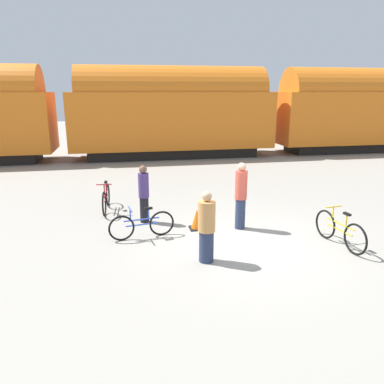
# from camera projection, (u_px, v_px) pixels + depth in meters

# --- Properties ---
(ground_plane) EXTENTS (80.00, 80.00, 0.00)m
(ground_plane) POSITION_uv_depth(u_px,v_px,m) (245.00, 243.00, 9.21)
(ground_plane) COLOR gray
(freight_train) EXTENTS (34.67, 2.90, 4.93)m
(freight_train) POSITION_uv_depth(u_px,v_px,m) (172.00, 110.00, 20.59)
(freight_train) COLOR black
(freight_train) RESTS_ON ground_plane
(rail_near) EXTENTS (46.67, 0.07, 0.01)m
(rail_near) POSITION_uv_depth(u_px,v_px,m) (175.00, 159.00, 20.58)
(rail_near) COLOR #4C4238
(rail_near) RESTS_ON ground_plane
(rail_far) EXTENTS (46.67, 0.07, 0.01)m
(rail_far) POSITION_uv_depth(u_px,v_px,m) (171.00, 154.00, 21.94)
(rail_far) COLOR #4C4238
(rail_far) RESTS_ON ground_plane
(bicycle_blue) EXTENTS (1.68, 0.46, 0.82)m
(bicycle_blue) POSITION_uv_depth(u_px,v_px,m) (142.00, 225.00, 9.47)
(bicycle_blue) COLOR black
(bicycle_blue) RESTS_ON ground_plane
(bicycle_yellow) EXTENTS (0.46, 1.78, 0.91)m
(bicycle_yellow) POSITION_uv_depth(u_px,v_px,m) (340.00, 230.00, 8.99)
(bicycle_yellow) COLOR black
(bicycle_yellow) RESTS_ON ground_plane
(bicycle_maroon) EXTENTS (0.46, 1.79, 0.93)m
(bicycle_maroon) POSITION_uv_depth(u_px,v_px,m) (106.00, 198.00, 11.62)
(bicycle_maroon) COLOR black
(bicycle_maroon) RESTS_ON ground_plane
(person_in_purple) EXTENTS (0.30, 0.30, 1.65)m
(person_in_purple) POSITION_uv_depth(u_px,v_px,m) (144.00, 194.00, 10.50)
(person_in_purple) COLOR black
(person_in_purple) RESTS_ON ground_plane
(person_in_tan) EXTENTS (0.38, 0.38, 1.60)m
(person_in_tan) POSITION_uv_depth(u_px,v_px,m) (207.00, 227.00, 8.05)
(person_in_tan) COLOR #283351
(person_in_tan) RESTS_ON ground_plane
(person_in_red) EXTENTS (0.32, 0.32, 1.82)m
(person_in_red) POSITION_uv_depth(u_px,v_px,m) (241.00, 196.00, 9.99)
(person_in_red) COLOR #283351
(person_in_red) RESTS_ON ground_plane
(traffic_cone) EXTENTS (0.40, 0.40, 0.55)m
(traffic_cone) POSITION_uv_depth(u_px,v_px,m) (197.00, 220.00, 10.13)
(traffic_cone) COLOR black
(traffic_cone) RESTS_ON ground_plane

